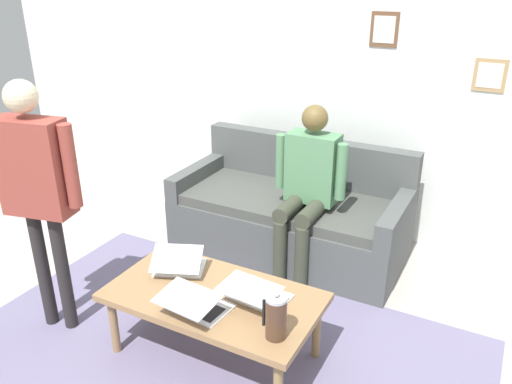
{
  "coord_description": "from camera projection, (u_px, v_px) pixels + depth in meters",
  "views": [
    {
      "loc": [
        -1.5,
        1.9,
        2.15
      ],
      "look_at": [
        -0.05,
        -0.85,
        0.8
      ],
      "focal_mm": 35.98,
      "sensor_mm": 36.0,
      "label": 1
    }
  ],
  "objects": [
    {
      "name": "laptop_left",
      "position": [
        179.0,
        265.0,
        3.17
      ],
      "size": [
        0.39,
        0.38,
        0.16
      ],
      "color": "silver",
      "rests_on": "coffee_table"
    },
    {
      "name": "person_standing",
      "position": [
        36.0,
        179.0,
        2.98
      ],
      "size": [
        0.57,
        0.26,
        1.61
      ],
      "color": "#272425",
      "rests_on": "ground_plane"
    },
    {
      "name": "laptop_right",
      "position": [
        196.0,
        304.0,
        2.79
      ],
      "size": [
        0.35,
        0.36,
        0.14
      ],
      "color": "silver",
      "rests_on": "coffee_table"
    },
    {
      "name": "area_rug",
      "position": [
        207.0,
        363.0,
        3.05
      ],
      "size": [
        3.12,
        2.07,
        0.01
      ],
      "primitive_type": "cube",
      "color": "slate",
      "rests_on": "ground_plane"
    },
    {
      "name": "couch",
      "position": [
        292.0,
        215.0,
        4.19
      ],
      "size": [
        1.83,
        0.86,
        0.88
      ],
      "color": "#4B4F4E",
      "rests_on": "ground_plane"
    },
    {
      "name": "person_seated",
      "position": [
        308.0,
        182.0,
        3.74
      ],
      "size": [
        0.55,
        0.51,
        1.28
      ],
      "color": "#3B3F31",
      "rests_on": "ground_plane"
    },
    {
      "name": "ground_plane",
      "position": [
        182.0,
        364.0,
        3.04
      ],
      "size": [
        7.68,
        7.68,
        0.0
      ],
      "primitive_type": "plane",
      "color": "#B2A7A0"
    },
    {
      "name": "back_wall",
      "position": [
        326.0,
        74.0,
        4.29
      ],
      "size": [
        7.04,
        0.11,
        2.7
      ],
      "color": "silver",
      "rests_on": "ground_plane"
    },
    {
      "name": "coffee_table",
      "position": [
        214.0,
        300.0,
        2.98
      ],
      "size": [
        1.23,
        0.67,
        0.43
      ],
      "color": "olive",
      "rests_on": "ground_plane"
    },
    {
      "name": "french_press",
      "position": [
        276.0,
        317.0,
        2.57
      ],
      "size": [
        0.13,
        0.11,
        0.27
      ],
      "color": "#4C3323",
      "rests_on": "coffee_table"
    },
    {
      "name": "laptop_center",
      "position": [
        256.0,
        294.0,
        2.88
      ],
      "size": [
        0.36,
        0.36,
        0.13
      ],
      "color": "silver",
      "rests_on": "coffee_table"
    }
  ]
}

